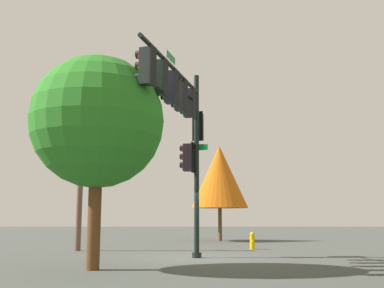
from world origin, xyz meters
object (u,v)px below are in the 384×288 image
signal_pole_assembly (181,115)px  tree_mid (98,122)px  fire_hydrant (252,241)px  utility_pole (81,171)px  tree_far (220,177)px

signal_pole_assembly → tree_mid: signal_pole_assembly is taller
signal_pole_assembly → fire_hydrant: (-6.62, 3.29, -4.80)m
utility_pole → tree_far: utility_pole is taller
utility_pole → tree_mid: 8.17m
utility_pole → fire_hydrant: 8.99m
utility_pole → fire_hydrant: bearing=97.9°
fire_hydrant → tree_mid: size_ratio=0.13×
signal_pole_assembly → tree_mid: size_ratio=1.11×
tree_mid → fire_hydrant: bearing=146.9°
utility_pole → tree_mid: bearing=17.8°
tree_far → fire_hydrant: bearing=8.7°
fire_hydrant → tree_far: (-7.76, -1.18, 3.84)m
signal_pole_assembly → tree_far: size_ratio=1.15×
fire_hydrant → tree_mid: bearing=-33.1°
tree_mid → tree_far: bearing=164.5°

